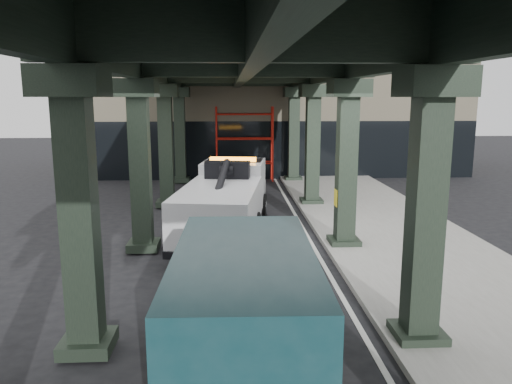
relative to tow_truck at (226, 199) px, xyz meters
name	(u,v)px	position (x,y,z in m)	size (l,w,h in m)	color
ground	(263,272)	(0.94, -3.61, -1.23)	(90.00, 90.00, 0.00)	black
sidewalk	(405,244)	(5.44, -1.61, -1.16)	(5.00, 40.00, 0.15)	gray
lane_stripe	(314,248)	(2.64, -1.61, -1.22)	(0.12, 38.00, 0.01)	silver
viaduct	(244,62)	(0.54, -1.61, 4.23)	(7.40, 32.00, 6.40)	black
building	(273,105)	(2.94, 16.39, 2.77)	(22.00, 10.00, 8.00)	#C6B793
scaffolding	(244,142)	(0.94, 11.03, 0.88)	(3.08, 0.88, 4.00)	red
tow_truck	(226,199)	(0.00, 0.00, 0.00)	(3.14, 7.90, 2.52)	black
towed_van	(244,310)	(0.31, -8.68, -0.01)	(2.39, 5.67, 2.28)	#11383E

